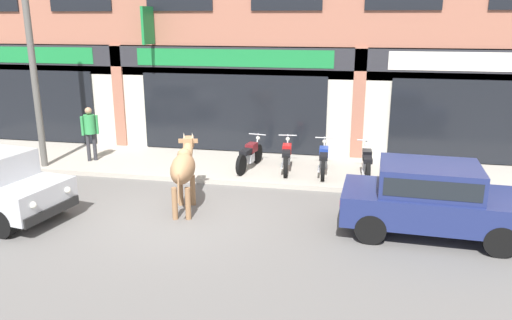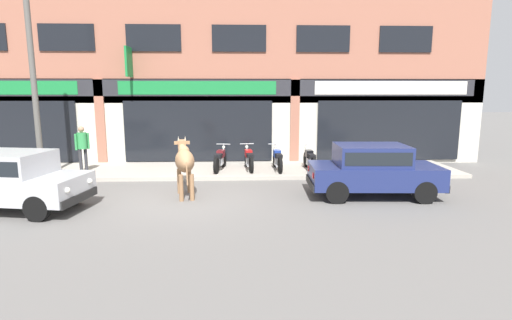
# 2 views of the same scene
# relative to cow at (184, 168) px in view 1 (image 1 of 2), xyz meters

# --- Properties ---
(ground_plane) EXTENTS (90.00, 90.00, 0.00)m
(ground_plane) POSITION_rel_cow_xyz_m (-0.08, -0.31, -1.01)
(ground_plane) COLOR #605E5B
(sidewalk) EXTENTS (19.00, 3.03, 0.12)m
(sidewalk) POSITION_rel_cow_xyz_m (-0.08, 3.41, -0.94)
(sidewalk) COLOR #A8A093
(sidewalk) RESTS_ON ground
(shop_building) EXTENTS (23.00, 1.40, 8.20)m
(shop_building) POSITION_rel_cow_xyz_m (-0.08, 5.18, 2.87)
(shop_building) COLOR #9E604C
(shop_building) RESTS_ON ground
(cow) EXTENTS (0.83, 2.13, 1.61)m
(cow) POSITION_rel_cow_xyz_m (0.00, 0.00, 0.00)
(cow) COLOR #936B47
(cow) RESTS_ON ground
(car_0) EXTENTS (3.67, 1.76, 1.46)m
(car_0) POSITION_rel_cow_xyz_m (5.23, -0.28, -0.19)
(car_0) COLOR black
(car_0) RESTS_ON ground
(motorcycle_0) EXTENTS (0.60, 1.80, 0.88)m
(motorcycle_0) POSITION_rel_cow_xyz_m (0.84, 3.09, -0.50)
(motorcycle_0) COLOR black
(motorcycle_0) RESTS_ON sidewalk
(motorcycle_1) EXTENTS (0.52, 1.81, 0.88)m
(motorcycle_1) POSITION_rel_cow_xyz_m (1.87, 3.15, -0.50)
(motorcycle_1) COLOR black
(motorcycle_1) RESTS_ON sidewalk
(motorcycle_2) EXTENTS (0.52, 1.81, 0.88)m
(motorcycle_2) POSITION_rel_cow_xyz_m (2.89, 3.04, -0.50)
(motorcycle_2) COLOR black
(motorcycle_2) RESTS_ON sidewalk
(motorcycle_3) EXTENTS (0.52, 1.81, 0.88)m
(motorcycle_3) POSITION_rel_cow_xyz_m (4.04, 2.97, -0.50)
(motorcycle_3) COLOR black
(motorcycle_3) RESTS_ON sidewalk
(pedestrian) EXTENTS (0.40, 0.36, 1.60)m
(pedestrian) POSITION_rel_cow_xyz_m (-3.93, 2.98, 0.10)
(pedestrian) COLOR #2D2D33
(pedestrian) RESTS_ON sidewalk
(utility_pole) EXTENTS (0.18, 0.18, 5.92)m
(utility_pole) POSITION_rel_cow_xyz_m (-5.00, 2.19, 2.08)
(utility_pole) COLOR #595651
(utility_pole) RESTS_ON sidewalk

